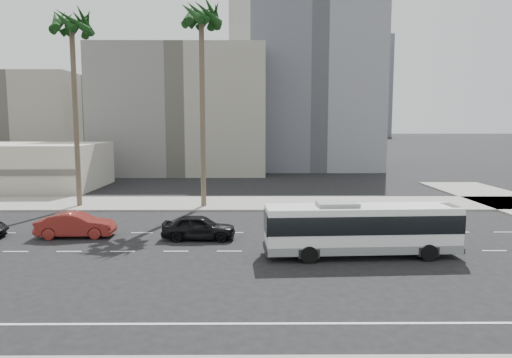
{
  "coord_description": "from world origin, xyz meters",
  "views": [
    {
      "loc": [
        -1.66,
        -25.19,
        7.08
      ],
      "look_at": [
        -1.47,
        4.0,
        3.63
      ],
      "focal_mm": 32.24,
      "sensor_mm": 36.0,
      "label": 1
    }
  ],
  "objects_px": {
    "city_bus": "(361,228)",
    "car_a": "(199,227)",
    "palm_near": "(201,22)",
    "car_b": "(76,225)",
    "palm_mid": "(72,30)"
  },
  "relations": [
    {
      "from": "palm_near",
      "to": "palm_mid",
      "type": "bearing_deg",
      "value": 178.46
    },
    {
      "from": "city_bus",
      "to": "car_b",
      "type": "relative_size",
      "value": 2.2
    },
    {
      "from": "car_b",
      "to": "palm_mid",
      "type": "bearing_deg",
      "value": 16.88
    },
    {
      "from": "car_b",
      "to": "city_bus",
      "type": "bearing_deg",
      "value": -107.06
    },
    {
      "from": "city_bus",
      "to": "palm_mid",
      "type": "distance_m",
      "value": 29.02
    },
    {
      "from": "car_b",
      "to": "palm_near",
      "type": "bearing_deg",
      "value": -36.42
    },
    {
      "from": "car_a",
      "to": "palm_near",
      "type": "relative_size",
      "value": 0.26
    },
    {
      "from": "city_bus",
      "to": "car_a",
      "type": "bearing_deg",
      "value": 154.85
    },
    {
      "from": "car_a",
      "to": "car_b",
      "type": "relative_size",
      "value": 0.95
    },
    {
      "from": "city_bus",
      "to": "palm_near",
      "type": "height_order",
      "value": "palm_near"
    },
    {
      "from": "car_a",
      "to": "car_b",
      "type": "bearing_deg",
      "value": 87.06
    },
    {
      "from": "car_a",
      "to": "palm_near",
      "type": "height_order",
      "value": "palm_near"
    },
    {
      "from": "city_bus",
      "to": "palm_near",
      "type": "distance_m",
      "value": 22.69
    },
    {
      "from": "car_a",
      "to": "city_bus",
      "type": "bearing_deg",
      "value": -110.43
    },
    {
      "from": "palm_mid",
      "to": "city_bus",
      "type": "bearing_deg",
      "value": -35.87
    }
  ]
}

